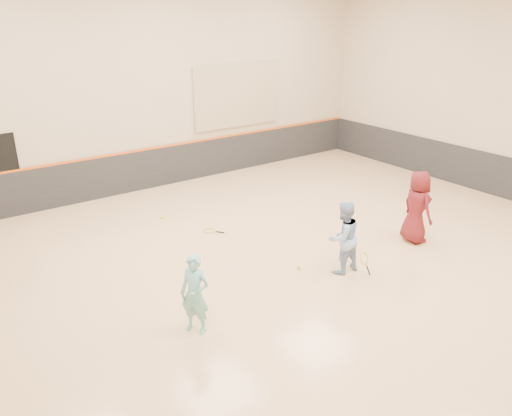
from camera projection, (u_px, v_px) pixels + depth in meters
room at (285, 224)px, 10.62m from camera, size 15.04×12.04×6.22m
wainscot_back at (162, 167)px, 15.20m from camera, size 14.90×0.04×1.20m
wainscot_right at (481, 171)px, 14.76m from camera, size 0.04×11.90×1.20m
accent_stripe at (161, 147)px, 14.97m from camera, size 14.90×0.03×0.06m
acoustic_panel at (238, 95)px, 16.00m from camera, size 3.20×0.08×2.00m
girl at (195, 294)px, 8.19m from camera, size 0.57×0.62×1.42m
instructor at (343, 238)px, 10.08m from camera, size 0.77×0.61×1.54m
young_man at (417, 207)px, 11.42m from camera, size 0.71×0.93×1.71m
held_racket at (364, 258)px, 9.99m from camera, size 0.28×0.28×0.56m
spare_racket at (209, 230)px, 12.22m from camera, size 0.65×0.65×0.03m
ball_under_racket at (299, 268)px, 10.43m from camera, size 0.07×0.07×0.07m
ball_in_hand at (428, 199)px, 11.37m from camera, size 0.07×0.07×0.07m
ball_beside_spare at (162, 217)px, 12.95m from camera, size 0.07×0.07×0.07m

